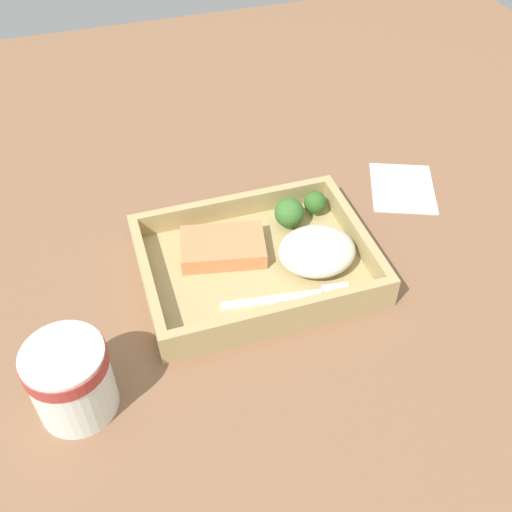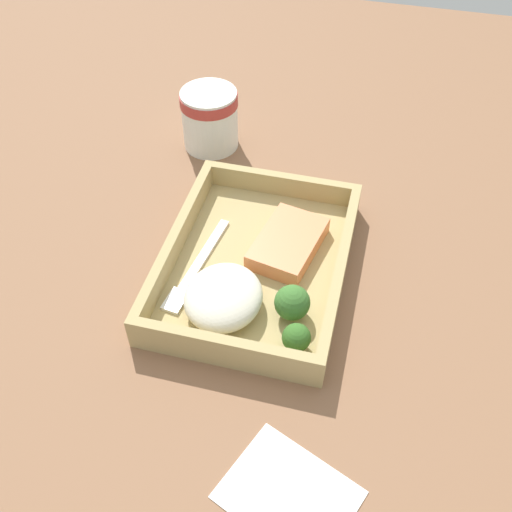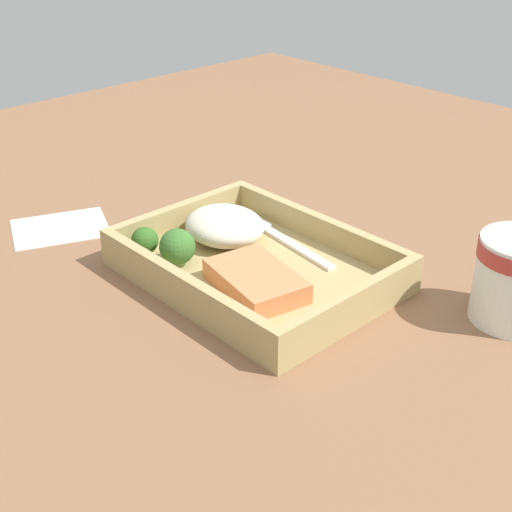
% 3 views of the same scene
% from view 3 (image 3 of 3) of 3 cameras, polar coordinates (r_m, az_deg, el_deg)
% --- Properties ---
extents(ground_plane, '(1.60, 1.60, 0.02)m').
position_cam_3_polar(ground_plane, '(0.80, -0.00, -2.33)').
color(ground_plane, brown).
extents(takeout_tray, '(0.29, 0.22, 0.01)m').
position_cam_3_polar(takeout_tray, '(0.79, -0.00, -1.34)').
color(takeout_tray, tan).
rests_on(takeout_tray, ground_plane).
extents(tray_rim, '(0.29, 0.22, 0.03)m').
position_cam_3_polar(tray_rim, '(0.78, -0.00, 0.05)').
color(tray_rim, tan).
rests_on(tray_rim, takeout_tray).
extents(salmon_fillet, '(0.12, 0.09, 0.02)m').
position_cam_3_polar(salmon_fillet, '(0.74, -0.01, -1.99)').
color(salmon_fillet, '#E88351').
rests_on(salmon_fillet, takeout_tray).
extents(mashed_potatoes, '(0.10, 0.09, 0.04)m').
position_cam_3_polar(mashed_potatoes, '(0.84, -2.52, 2.45)').
color(mashed_potatoes, beige).
rests_on(mashed_potatoes, takeout_tray).
extents(broccoli_floret_1, '(0.04, 0.04, 0.04)m').
position_cam_3_polar(broccoli_floret_1, '(0.79, -6.31, 0.71)').
color(broccoli_floret_1, '#7A9D58').
rests_on(broccoli_floret_1, takeout_tray).
extents(broccoli_floret_2, '(0.03, 0.03, 0.03)m').
position_cam_3_polar(broccoli_floret_2, '(0.82, -8.88, 1.20)').
color(broccoli_floret_2, '#7E9F57').
rests_on(broccoli_floret_2, takeout_tray).
extents(fork, '(0.16, 0.04, 0.00)m').
position_cam_3_polar(fork, '(0.85, 2.06, 1.42)').
color(fork, white).
rests_on(fork, takeout_tray).
extents(receipt_slip, '(0.13, 0.14, 0.00)m').
position_cam_3_polar(receipt_slip, '(0.94, -15.40, 2.21)').
color(receipt_slip, white).
rests_on(receipt_slip, ground_plane).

